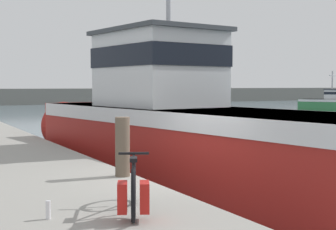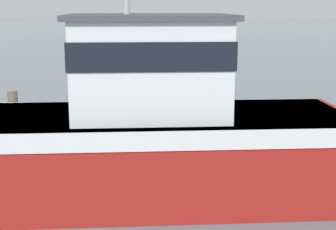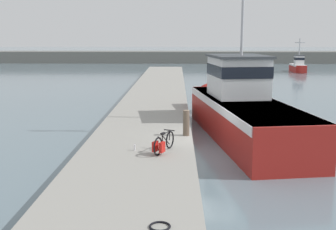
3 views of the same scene
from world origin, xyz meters
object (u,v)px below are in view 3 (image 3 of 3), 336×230
Objects in this scene: bicycle_touring at (162,144)px; water_bottle_on_curb at (135,147)px; boat_red_outer at (298,66)px; mooring_post at (186,123)px; fishing_boat_main at (241,107)px.

water_bottle_on_curb is at bearing -171.77° from bicycle_touring.
boat_red_outer reaches higher than mooring_post.
boat_red_outer is at bearing 68.20° from mooring_post.
fishing_boat_main is 59.72× the size of water_bottle_on_curb.
fishing_boat_main reaches higher than boat_red_outer.
bicycle_touring is 1.13m from water_bottle_on_curb.
boat_red_outer is 3.17× the size of bicycle_touring.
boat_red_outer reaches higher than water_bottle_on_curb.
bicycle_touring is at bearing -15.12° from water_bottle_on_curb.
mooring_post is 3.22m from water_bottle_on_curb.
mooring_post is 4.68× the size of water_bottle_on_curb.
water_bottle_on_curb is at bearing 69.50° from boat_red_outer.
boat_red_outer is at bearing 91.73° from bicycle_touring.
fishing_boat_main is 2.78× the size of boat_red_outer.
bicycle_touring is 6.78× the size of water_bottle_on_curb.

